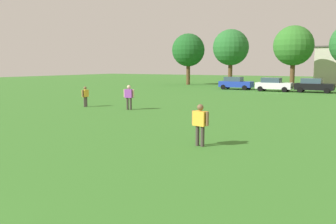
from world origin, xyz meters
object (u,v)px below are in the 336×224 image
object	(u,v)px
parked_car_white_1	(273,84)
tree_left	(231,48)
bystander_near_trees	(85,95)
parked_car_black_2	(314,85)
adult_bystander	(200,121)
parked_car_blue_0	(235,83)
tree_far_left	(188,50)
tree_right	(294,46)
bystander_midfield	(129,95)

from	to	relation	value
parked_car_white_1	tree_left	bearing A→B (deg)	132.34
bystander_near_trees	parked_car_black_2	distance (m)	27.94
adult_bystander	parked_car_white_1	bearing A→B (deg)	110.01
bystander_near_trees	parked_car_white_1	bearing A→B (deg)	-25.33
adult_bystander	parked_car_blue_0	bearing A→B (deg)	118.22
parked_car_white_1	tree_left	size ratio (longest dim) A/B	0.49
parked_car_white_1	tree_left	distance (m)	14.79
tree_left	parked_car_black_2	bearing A→B (deg)	-35.49
bystander_near_trees	tree_left	size ratio (longest dim) A/B	0.18
parked_car_blue_0	tree_left	xyz separation A→B (m)	(-4.09, 9.20, 5.13)
adult_bystander	tree_far_left	size ratio (longest dim) A/B	0.20
tree_right	tree_left	bearing A→B (deg)	172.00
tree_far_left	tree_right	distance (m)	16.69
parked_car_blue_0	tree_right	size ratio (longest dim) A/B	0.49
bystander_near_trees	parked_car_blue_0	bearing A→B (deg)	-13.38
adult_bystander	tree_left	size ratio (longest dim) A/B	0.19
tree_right	tree_far_left	bearing A→B (deg)	179.86
bystander_near_trees	tree_far_left	distance (m)	34.41
parked_car_white_1	parked_car_black_2	distance (m)	4.66
adult_bystander	parked_car_blue_0	distance (m)	35.25
parked_car_white_1	tree_left	world-z (taller)	tree_left
adult_bystander	bystander_midfield	bearing A→B (deg)	149.64
bystander_near_trees	bystander_midfield	xyz separation A→B (m)	(4.07, 0.12, 0.13)
parked_car_blue_0	parked_car_white_1	bearing A→B (deg)	-11.31
parked_car_blue_0	tree_right	bearing A→B (deg)	53.60
parked_car_blue_0	tree_far_left	distance (m)	14.28
parked_car_white_1	tree_right	distance (m)	10.24
adult_bystander	tree_far_left	bearing A→B (deg)	128.29
tree_far_left	adult_bystander	bearing A→B (deg)	-63.02
adult_bystander	bystander_near_trees	bearing A→B (deg)	159.72
bystander_near_trees	bystander_midfield	bearing A→B (deg)	-94.21
adult_bystander	tree_right	world-z (taller)	tree_right
adult_bystander	bystander_midfield	distance (m)	12.75
bystander_midfield	parked_car_blue_0	distance (m)	25.27
parked_car_blue_0	tree_right	world-z (taller)	tree_right
adult_bystander	parked_car_black_2	bearing A→B (deg)	101.93
tree_far_left	tree_right	bearing A→B (deg)	-0.14
tree_far_left	tree_left	xyz separation A→B (m)	(6.83, 1.34, 0.32)
adult_bystander	parked_car_white_1	distance (m)	33.06
bystander_midfield	tree_far_left	xyz separation A→B (m)	(-11.65, 33.12, 4.59)
bystander_midfield	parked_car_white_1	bearing A→B (deg)	-107.00
adult_bystander	bystander_near_trees	size ratio (longest dim) A/B	1.07
tree_left	tree_right	size ratio (longest dim) A/B	1.01
tree_left	bystander_midfield	bearing A→B (deg)	-82.03
tree_far_left	tree_right	xyz separation A→B (m)	(16.68, -0.04, 0.29)
adult_bystander	parked_car_blue_0	world-z (taller)	adult_bystander
parked_car_blue_0	parked_car_black_2	xyz separation A→B (m)	(9.90, -0.77, 0.00)
tree_far_left	tree_right	size ratio (longest dim) A/B	0.95
parked_car_white_1	bystander_midfield	bearing A→B (deg)	-100.57
bystander_midfield	parked_car_black_2	xyz separation A→B (m)	(9.16, 24.49, -0.21)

